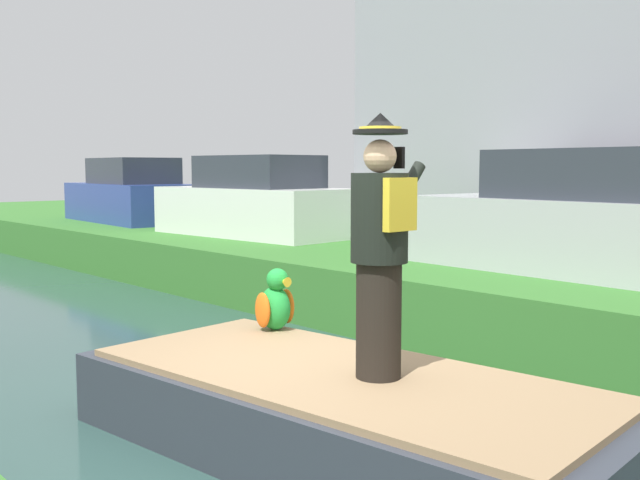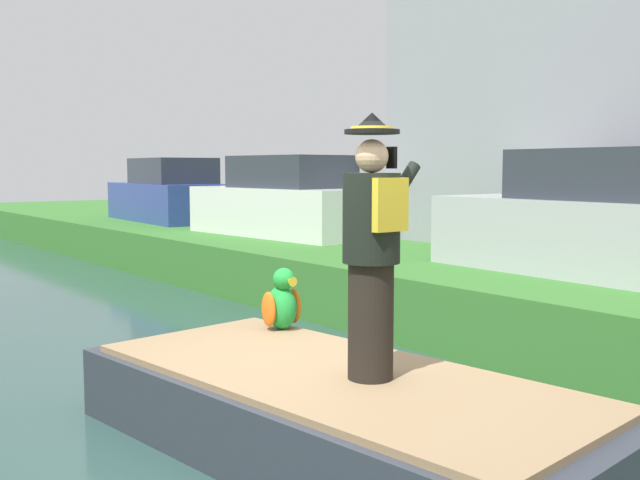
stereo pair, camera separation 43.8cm
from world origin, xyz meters
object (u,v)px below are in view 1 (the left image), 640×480
Objects in this scene: parked_car_silver at (577,221)px; parked_car_blue at (130,195)px; boat at (342,413)px; parked_car_white at (254,202)px; person_pirate at (380,247)px; parrot_plush at (275,303)px.

parked_car_silver is 11.43m from parked_car_blue.
boat is 13.20m from parked_car_blue.
parked_car_silver is 0.99× the size of parked_car_white.
parked_car_blue is at bearing 90.00° from parked_car_silver.
person_pirate reaches higher than parked_car_silver.
parrot_plush is at bearing 172.14° from parked_car_silver.
person_pirate is at bearing -70.15° from boat.
parked_car_blue is at bearing 90.00° from parked_car_white.
parked_car_blue is at bearing 68.45° from parrot_plush.
parked_car_white is at bearing 57.04° from boat.
parked_car_silver is (4.80, 0.82, 1.13)m from boat.
parked_car_silver reaches higher than boat.
parked_car_blue is (0.00, 4.86, 0.00)m from parked_car_white.
parked_car_silver reaches higher than parrot_plush.
parrot_plush is 0.14× the size of parked_car_silver.
person_pirate is 9.00m from parked_car_white.
parked_car_silver is (4.69, 1.10, -0.10)m from person_pirate.
parrot_plush is 0.14× the size of parked_car_blue.
boat is 7.68× the size of parrot_plush.
boat is 1.27m from person_pirate.
parked_car_white is (0.00, 6.57, 0.00)m from parked_car_silver.
person_pirate reaches higher than boat.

